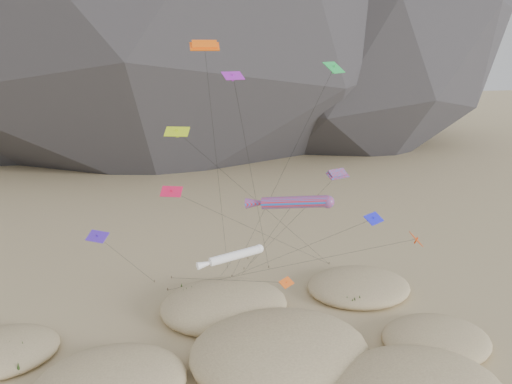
% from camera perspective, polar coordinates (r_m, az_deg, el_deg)
% --- Properties ---
extents(dunes, '(50.82, 36.16, 4.17)m').
position_cam_1_polar(dunes, '(46.59, -0.01, -19.09)').
color(dunes, '#CCB789').
rests_on(dunes, ground).
extents(dune_grass, '(40.79, 30.02, 1.48)m').
position_cam_1_polar(dune_grass, '(47.21, -1.18, -18.45)').
color(dune_grass, black).
rests_on(dune_grass, ground).
extents(kite_stakes, '(22.86, 6.39, 0.30)m').
position_cam_1_polar(kite_stakes, '(64.39, -3.13, -9.12)').
color(kite_stakes, '#3F2D1E').
rests_on(kite_stakes, ground).
extents(rainbow_tube_kite, '(8.04, 14.83, 14.13)m').
position_cam_1_polar(rainbow_tube_kite, '(48.69, 4.06, -1.19)').
color(rainbow_tube_kite, '#FF1A21').
rests_on(rainbow_tube_kite, ground).
extents(white_tube_kite, '(6.37, 17.45, 10.47)m').
position_cam_1_polar(white_tube_kite, '(44.69, -2.70, -7.35)').
color(white_tube_kite, white).
rests_on(white_tube_kite, ground).
extents(orange_parafoil, '(5.16, 9.30, 28.38)m').
position_cam_1_polar(orange_parafoil, '(50.55, -5.87, 15.99)').
color(orange_parafoil, '#F75A0D').
rests_on(orange_parafoil, ground).
extents(multi_parafoil, '(5.92, 16.74, 16.28)m').
position_cam_1_polar(multi_parafoil, '(49.40, 9.17, 1.88)').
color(multi_parafoil, red).
rests_on(multi_parafoil, ground).
extents(delta_kites, '(31.57, 19.68, 26.21)m').
position_cam_1_polar(delta_kites, '(47.44, 1.42, 2.59)').
color(delta_kites, '#EA5716').
rests_on(delta_kites, ground).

